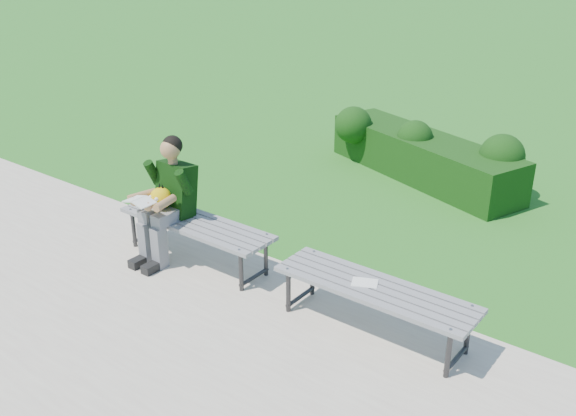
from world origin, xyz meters
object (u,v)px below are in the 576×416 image
object	(u,v)px
hedge	(423,153)
seated_boy	(167,196)
bench_left	(196,226)
bench_right	(375,292)
paper_sheet	(365,283)

from	to	relation	value
hedge	seated_boy	size ratio (longest dim) A/B	2.43
bench_left	bench_right	xyz separation A→B (m)	(2.15, -0.02, 0.00)
bench_right	seated_boy	xyz separation A→B (m)	(-2.45, -0.08, 0.30)
bench_left	bench_right	bearing A→B (deg)	-0.47
paper_sheet	hedge	bearing A→B (deg)	108.91
bench_left	seated_boy	size ratio (longest dim) A/B	1.37
hedge	bench_right	distance (m)	3.98
hedge	bench_left	world-z (taller)	hedge
bench_left	seated_boy	world-z (taller)	seated_boy
bench_right	paper_sheet	world-z (taller)	bench_right
hedge	bench_right	size ratio (longest dim) A/B	1.77
bench_right	paper_sheet	bearing A→B (deg)	180.00
hedge	bench_left	bearing A→B (deg)	-101.66
paper_sheet	bench_right	bearing A→B (deg)	-0.00
seated_boy	paper_sheet	distance (m)	2.36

